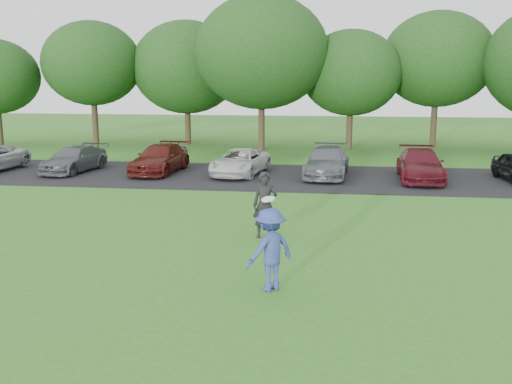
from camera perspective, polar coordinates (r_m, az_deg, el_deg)
ground at (r=11.68m, az=-2.21°, el=-9.73°), size 100.00×100.00×0.00m
parking_lot at (r=24.16m, az=2.86°, el=1.53°), size 32.00×6.50×0.03m
frisbee_player at (r=11.39m, az=1.41°, el=-5.77°), size 1.22×1.20×1.93m
camera_bystander at (r=15.02m, az=0.91°, el=-1.32°), size 0.66×0.45×1.77m
parked_cars at (r=24.21m, az=2.34°, el=2.98°), size 28.49×5.03×1.24m
tree_row at (r=33.49m, az=6.94°, el=12.68°), size 42.39×9.85×8.64m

